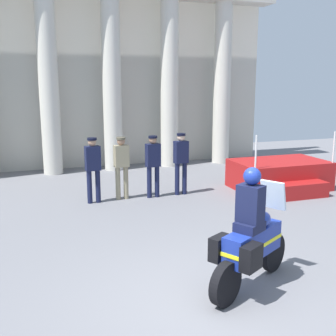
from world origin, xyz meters
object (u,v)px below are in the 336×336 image
object	(u,v)px
officer_in_row_1	(122,163)
officer_in_row_2	(153,161)
officer_in_row_3	(181,159)
reviewing_stand	(280,176)
officer_in_row_0	(93,165)
motorcycle_with_rider	(250,239)

from	to	relation	value
officer_in_row_1	officer_in_row_2	distance (m)	0.85
officer_in_row_3	officer_in_row_2	bearing A→B (deg)	-4.39
reviewing_stand	officer_in_row_3	bearing A→B (deg)	173.06
officer_in_row_1	officer_in_row_2	xyz separation A→B (m)	(0.85, -0.10, 0.01)
officer_in_row_0	officer_in_row_2	size ratio (longest dim) A/B	1.01
officer_in_row_0	officer_in_row_3	size ratio (longest dim) A/B	0.99
officer_in_row_2	officer_in_row_3	bearing A→B (deg)	175.61
motorcycle_with_rider	officer_in_row_1	bearing A→B (deg)	67.66
officer_in_row_1	officer_in_row_2	world-z (taller)	officer_in_row_2
reviewing_stand	officer_in_row_0	world-z (taller)	reviewing_stand
reviewing_stand	officer_in_row_3	distance (m)	3.09
officer_in_row_2	motorcycle_with_rider	xyz separation A→B (m)	(-0.09, -5.37, -0.21)
reviewing_stand	officer_in_row_0	size ratio (longest dim) A/B	1.57
officer_in_row_0	officer_in_row_1	distance (m)	0.78
officer_in_row_0	officer_in_row_2	world-z (taller)	officer_in_row_0
reviewing_stand	officer_in_row_0	xyz separation A→B (m)	(-5.45, 0.32, 0.61)
reviewing_stand	officer_in_row_2	world-z (taller)	reviewing_stand
reviewing_stand	officer_in_row_1	bearing A→B (deg)	174.71
officer_in_row_3	motorcycle_with_rider	bearing A→B (deg)	73.84
officer_in_row_3	motorcycle_with_rider	distance (m)	5.48
reviewing_stand	motorcycle_with_rider	size ratio (longest dim) A/B	1.42
reviewing_stand	officer_in_row_2	bearing A→B (deg)	175.01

